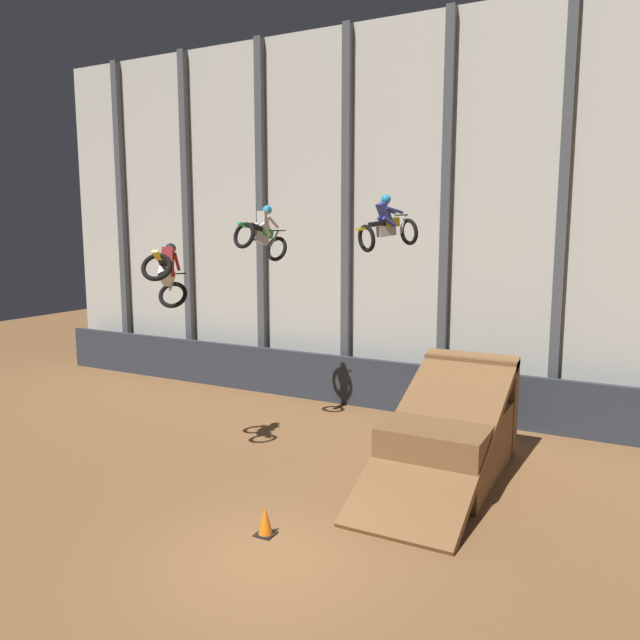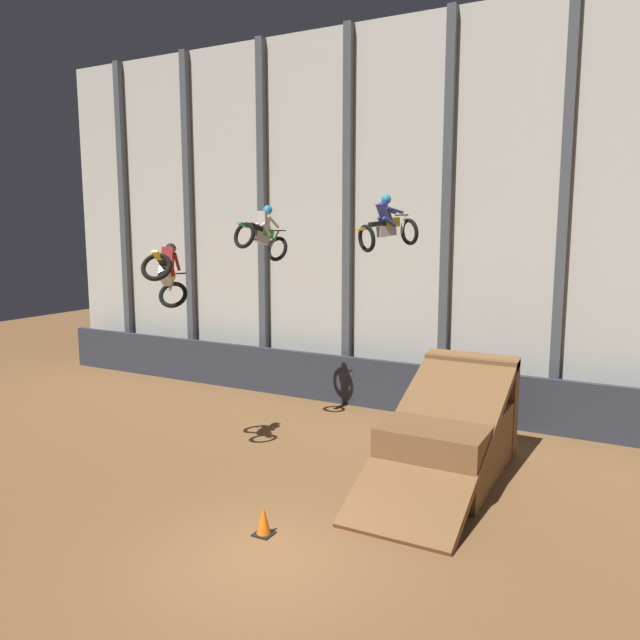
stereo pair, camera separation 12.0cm
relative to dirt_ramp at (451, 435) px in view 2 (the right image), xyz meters
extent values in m
plane|color=brown|center=(-1.71, -5.65, -0.90)|extent=(60.00, 60.00, 0.00)
cube|color=beige|center=(-1.71, 4.90, 5.26)|extent=(32.00, 0.12, 12.33)
cube|color=#4C5156|center=(-15.22, 4.70, 5.26)|extent=(0.28, 0.28, 12.33)
cube|color=#4C5156|center=(-11.84, 4.70, 5.26)|extent=(0.28, 0.28, 12.33)
cube|color=#4C5156|center=(-8.46, 4.70, 5.26)|extent=(0.28, 0.28, 12.33)
cube|color=#4C5156|center=(-5.08, 4.70, 5.26)|extent=(0.28, 0.28, 12.33)
cube|color=#4C5156|center=(-1.71, 4.70, 5.26)|extent=(0.28, 0.28, 12.33)
cube|color=#4C5156|center=(1.67, 4.70, 5.26)|extent=(0.28, 0.28, 12.33)
cube|color=#2D333D|center=(-1.71, 3.98, -0.09)|extent=(31.36, 0.20, 1.61)
cube|color=brown|center=(0.00, -0.13, -0.15)|extent=(2.34, 4.09, 1.51)
cube|color=brown|center=(0.00, 1.66, 0.35)|extent=(2.39, 0.50, 2.51)
cube|color=brown|center=(0.00, -1.01, 0.35)|extent=(2.39, 5.92, 2.69)
torus|color=black|center=(-6.58, -2.27, 3.28)|extent=(0.87, 0.75, 0.67)
torus|color=black|center=(-6.10, -3.34, 4.05)|extent=(0.87, 0.75, 0.67)
cube|color=#B7B7BC|center=(-6.35, -2.78, 3.79)|extent=(0.41, 0.61, 0.52)
cube|color=yellow|center=(-6.45, -2.55, 3.87)|extent=(0.39, 0.54, 0.44)
cube|color=black|center=(-6.32, -2.85, 4.10)|extent=(0.36, 0.55, 0.41)
cube|color=yellow|center=(-6.12, -3.28, 4.32)|extent=(0.26, 0.36, 0.25)
cylinder|color=#B7B7BC|center=(-6.57, -2.29, 3.58)|extent=(0.25, 0.47, 0.36)
cylinder|color=black|center=(-6.61, -2.20, 3.80)|extent=(0.38, 0.58, 0.04)
cube|color=maroon|center=(-6.45, -2.55, 4.23)|extent=(0.38, 0.39, 0.53)
sphere|color=black|center=(-6.56, -2.32, 4.44)|extent=(0.38, 0.44, 0.36)
cylinder|color=maroon|center=(-6.52, -2.69, 3.98)|extent=(0.21, 0.28, 0.43)
cylinder|color=maroon|center=(-6.30, -2.59, 3.98)|extent=(0.21, 0.28, 0.43)
cylinder|color=maroon|center=(-6.68, -2.43, 4.11)|extent=(0.23, 0.37, 0.47)
cylinder|color=maroon|center=(-6.39, -2.29, 4.11)|extent=(0.23, 0.37, 0.47)
torus|color=black|center=(-5.56, 1.03, 4.34)|extent=(0.77, 0.42, 0.73)
torus|color=black|center=(-5.76, -0.30, 4.74)|extent=(0.77, 0.42, 0.73)
cube|color=#B7B7BC|center=(-5.66, 0.35, 4.67)|extent=(0.26, 0.60, 0.42)
cube|color=green|center=(-5.63, 0.57, 4.81)|extent=(0.27, 0.51, 0.36)
cube|color=black|center=(-5.68, 0.20, 4.95)|extent=(0.24, 0.59, 0.28)
cube|color=green|center=(-5.76, -0.32, 5.02)|extent=(0.19, 0.38, 0.16)
cylinder|color=#B7B7BC|center=(-5.57, 0.93, 4.62)|extent=(0.11, 0.39, 0.46)
cylinder|color=black|center=(-5.57, 0.96, 4.86)|extent=(0.66, 0.13, 0.04)
cube|color=silver|center=(-5.64, 0.47, 5.16)|extent=(0.31, 0.23, 0.50)
sphere|color=#2393CC|center=(-5.61, 0.65, 5.43)|extent=(0.31, 0.36, 0.32)
cylinder|color=silver|center=(-5.76, 0.47, 4.89)|extent=(0.16, 0.36, 0.40)
cylinder|color=silver|center=(-5.53, 0.43, 4.89)|extent=(0.16, 0.36, 0.40)
cylinder|color=silver|center=(-5.76, 0.72, 5.11)|extent=(0.15, 0.47, 0.37)
cylinder|color=silver|center=(-5.45, 0.68, 5.11)|extent=(0.15, 0.47, 0.37)
torus|color=black|center=(-1.90, 1.98, 4.83)|extent=(0.72, 0.56, 0.74)
torus|color=black|center=(-2.65, 0.81, 4.67)|extent=(0.72, 0.56, 0.74)
cube|color=#B7B7BC|center=(-2.31, 1.34, 4.86)|extent=(0.45, 0.56, 0.34)
cube|color=yellow|center=(-2.23, 1.46, 5.08)|extent=(0.42, 0.50, 0.29)
cube|color=black|center=(-2.45, 1.12, 5.05)|extent=(0.44, 0.57, 0.19)
cube|color=yellow|center=(-2.72, 0.70, 4.91)|extent=(0.31, 0.38, 0.10)
cylinder|color=#B7B7BC|center=(-2.02, 1.80, 5.05)|extent=(0.15, 0.20, 0.55)
cylinder|color=black|center=(-2.05, 1.75, 5.28)|extent=(0.53, 0.44, 0.04)
cube|color=navy|center=(-2.36, 1.26, 5.36)|extent=(0.44, 0.47, 0.53)
sphere|color=#2393CC|center=(-2.33, 1.32, 5.69)|extent=(0.37, 0.38, 0.29)
cylinder|color=navy|center=(-2.41, 1.40, 5.10)|extent=(0.32, 0.42, 0.30)
cylinder|color=navy|center=(-2.21, 1.28, 5.10)|extent=(0.32, 0.42, 0.30)
cylinder|color=navy|center=(-2.37, 1.55, 5.40)|extent=(0.35, 0.49, 0.20)
cylinder|color=navy|center=(-2.10, 1.38, 5.40)|extent=(0.35, 0.49, 0.20)
cube|color=black|center=(-2.24, -4.83, -0.89)|extent=(0.36, 0.36, 0.03)
cone|color=orange|center=(-2.24, -4.83, -0.60)|extent=(0.28, 0.28, 0.55)
camera|label=1|loc=(3.95, -14.29, 4.98)|focal=35.00mm
camera|label=2|loc=(4.05, -14.24, 4.98)|focal=35.00mm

